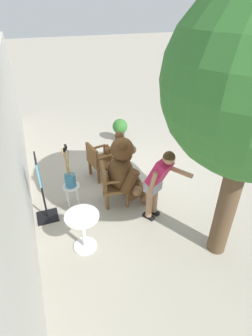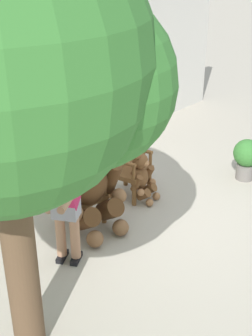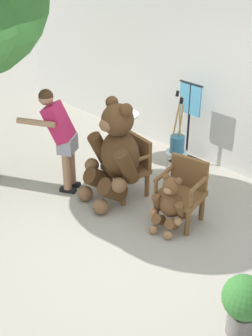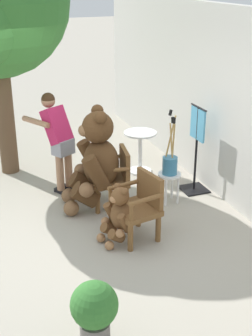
{
  "view_description": "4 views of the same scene",
  "coord_description": "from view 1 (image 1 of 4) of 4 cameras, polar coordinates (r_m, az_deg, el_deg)",
  "views": [
    {
      "loc": [
        -4.62,
        1.97,
        3.6
      ],
      "look_at": [
        -0.31,
        0.34,
        0.64
      ],
      "focal_mm": 28.0,
      "sensor_mm": 36.0,
      "label": 1
    },
    {
      "loc": [
        -4.15,
        -3.47,
        3.6
      ],
      "look_at": [
        -0.09,
        0.19,
        0.83
      ],
      "focal_mm": 50.0,
      "sensor_mm": 36.0,
      "label": 2
    },
    {
      "loc": [
        3.67,
        -3.51,
        3.67
      ],
      "look_at": [
        -0.1,
        0.25,
        0.74
      ],
      "focal_mm": 50.0,
      "sensor_mm": 36.0,
      "label": 3
    },
    {
      "loc": [
        5.39,
        -1.32,
        3.21
      ],
      "look_at": [
        0.21,
        0.64,
        0.87
      ],
      "focal_mm": 50.0,
      "sensor_mm": 36.0,
      "label": 4
    }
  ],
  "objects": [
    {
      "name": "white_stool",
      "position": [
        5.45,
        -11.74,
        -4.65
      ],
      "size": [
        0.34,
        0.34,
        0.46
      ],
      "color": "white",
      "rests_on": "ground"
    },
    {
      "name": "person_visitor",
      "position": [
        4.69,
        7.05,
        -2.52
      ],
      "size": [
        0.66,
        0.71,
        1.54
      ],
      "color": "black",
      "rests_on": "ground"
    },
    {
      "name": "teddy_bear_small",
      "position": [
        6.25,
        -3.39,
        1.68
      ],
      "size": [
        0.48,
        0.48,
        0.78
      ],
      "color": "brown",
      "rests_on": "ground"
    },
    {
      "name": "back_wall",
      "position": [
        5.14,
        -23.43,
        4.53
      ],
      "size": [
        10.0,
        0.16,
        2.8
      ],
      "primitive_type": "cube",
      "color": "beige",
      "rests_on": "ground"
    },
    {
      "name": "brush_bucket",
      "position": [
        5.28,
        -12.1,
        -2.19
      ],
      "size": [
        0.22,
        0.22,
        0.96
      ],
      "color": "teal",
      "rests_on": "white_stool"
    },
    {
      "name": "ground_plane",
      "position": [
        6.18,
        1.93,
        -2.91
      ],
      "size": [
        60.0,
        60.0,
        0.0
      ],
      "primitive_type": "plane",
      "color": "#A8A091"
    },
    {
      "name": "wooden_chair_left",
      "position": [
        5.34,
        -3.01,
        -3.31
      ],
      "size": [
        0.64,
        0.6,
        0.86
      ],
      "color": "brown",
      "rests_on": "ground"
    },
    {
      "name": "clothing_display_stand",
      "position": [
        5.02,
        -17.93,
        -4.1
      ],
      "size": [
        0.44,
        0.4,
        1.36
      ],
      "color": "black",
      "rests_on": "ground"
    },
    {
      "name": "wooden_chair_right",
      "position": [
        6.13,
        -5.86,
        1.75
      ],
      "size": [
        0.65,
        0.62,
        0.86
      ],
      "color": "brown",
      "rests_on": "ground"
    },
    {
      "name": "teddy_bear_large",
      "position": [
        5.24,
        -0.31,
        -0.46
      ],
      "size": [
        0.92,
        0.91,
        1.5
      ],
      "color": "#4C3019",
      "rests_on": "ground"
    },
    {
      "name": "potted_plant",
      "position": [
        7.85,
        -1.31,
        8.62
      ],
      "size": [
        0.44,
        0.44,
        0.68
      ],
      "color": "slate",
      "rests_on": "ground"
    },
    {
      "name": "round_side_table",
      "position": [
        4.46,
        -9.3,
        -12.74
      ],
      "size": [
        0.56,
        0.56,
        0.72
      ],
      "color": "white",
      "rests_on": "ground"
    }
  ]
}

